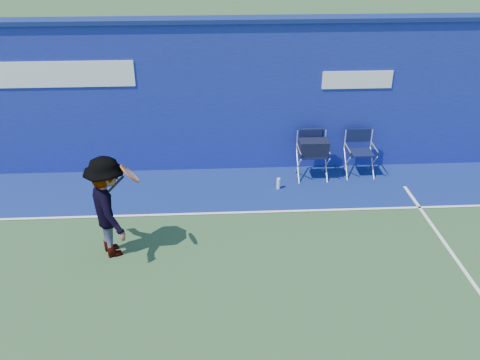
{
  "coord_description": "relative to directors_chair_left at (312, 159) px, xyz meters",
  "views": [
    {
      "loc": [
        0.76,
        -4.63,
        4.85
      ],
      "look_at": [
        1.15,
        2.6,
        1.0
      ],
      "focal_mm": 38.0,
      "sensor_mm": 36.0,
      "label": 1
    }
  ],
  "objects": [
    {
      "name": "ground",
      "position": [
        -2.72,
        -4.53,
        -0.41
      ],
      "size": [
        80.0,
        80.0,
        0.0
      ],
      "primitive_type": "plane",
      "color": "#2F502B",
      "rests_on": "ground"
    },
    {
      "name": "stadium_wall",
      "position": [
        -2.72,
        0.67,
        1.14
      ],
      "size": [
        24.0,
        0.5,
        3.08
      ],
      "color": "navy",
      "rests_on": "ground"
    },
    {
      "name": "out_of_bounds_strip",
      "position": [
        -2.72,
        -0.43,
        -0.41
      ],
      "size": [
        24.0,
        1.8,
        0.01
      ],
      "primitive_type": "cube",
      "color": "navy",
      "rests_on": "ground"
    },
    {
      "name": "court_lines",
      "position": [
        -2.72,
        -3.93,
        -0.4
      ],
      "size": [
        24.0,
        12.0,
        0.01
      ],
      "color": "white",
      "rests_on": "out_of_bounds_strip"
    },
    {
      "name": "directors_chair_left",
      "position": [
        0.0,
        0.0,
        0.0
      ],
      "size": [
        0.57,
        0.53,
        0.97
      ],
      "color": "silver",
      "rests_on": "ground"
    },
    {
      "name": "directors_chair_right",
      "position": [
        0.99,
        0.08,
        -0.12
      ],
      "size": [
        0.55,
        0.49,
        0.92
      ],
      "color": "silver",
      "rests_on": "ground"
    },
    {
      "name": "water_bottle",
      "position": [
        -0.73,
        -0.45,
        -0.3
      ],
      "size": [
        0.07,
        0.07,
        0.23
      ],
      "primitive_type": "cylinder",
      "color": "white",
      "rests_on": "ground"
    },
    {
      "name": "tennis_player",
      "position": [
        -3.61,
        -2.4,
        0.42
      ],
      "size": [
        1.1,
        1.24,
        1.67
      ],
      "color": "#EA4738",
      "rests_on": "ground"
    }
  ]
}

